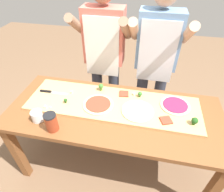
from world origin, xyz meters
The scene contains 21 objects.
ground_plane centered at (0.00, 0.00, 0.00)m, with size 8.00×8.00×0.00m, color brown.
prep_table centered at (0.00, 0.00, 0.68)m, with size 1.84×0.76×0.78m.
cutting_board centered at (-0.03, 0.08, 0.79)m, with size 1.51×0.45×0.02m, color tan.
chefs_knife centered at (-0.64, 0.10, 0.81)m, with size 0.27×0.03×0.02m.
pizza_whole_tomato_red centered at (-0.14, 0.03, 0.81)m, with size 0.26×0.26×0.02m.
pizza_whole_white_garlic centered at (0.20, 0.01, 0.81)m, with size 0.27×0.27×0.02m.
pizza_whole_beet_magenta centered at (0.51, 0.15, 0.81)m, with size 0.25×0.25×0.02m.
pizza_slice_far_left centered at (0.43, -0.05, 0.81)m, with size 0.08×0.08×0.01m, color #BC3D28.
pizza_slice_near_right centered at (0.05, 0.22, 0.81)m, with size 0.08×0.08×0.01m, color #BC3D28.
broccoli_floret_center_right centered at (0.64, -0.04, 0.84)m, with size 0.05×0.05×0.06m.
broccoli_floret_front_left centered at (0.20, 0.21, 0.83)m, with size 0.04×0.04×0.05m.
broccoli_floret_front_mid centered at (-0.17, 0.23, 0.84)m, with size 0.05×0.05×0.07m.
broccoli_floret_front_right centered at (-0.43, -0.01, 0.83)m, with size 0.03×0.03×0.04m.
cheese_crumble_a centered at (-0.54, -0.09, 0.81)m, with size 0.01×0.01×0.01m, color white.
cheese_crumble_b centered at (-0.58, -0.10, 0.81)m, with size 0.02×0.02×0.02m, color white.
cheese_crumble_c centered at (-0.43, 0.14, 0.81)m, with size 0.02×0.02×0.02m, color silver.
cheese_crumble_d centered at (0.14, 0.22, 0.81)m, with size 0.02×0.02×0.02m, color silver.
flour_cup centered at (-0.58, -0.23, 0.82)m, with size 0.09×0.09×0.09m.
sauce_jar centered at (-0.42, -0.29, 0.85)m, with size 0.09×0.09×0.15m.
cook_left centered at (-0.23, 0.62, 1.00)m, with size 0.54×0.39×1.67m.
cook_right centered at (0.30, 0.62, 1.00)m, with size 0.54×0.39×1.67m.
Camera 1 is at (0.22, -1.14, 1.90)m, focal length 30.07 mm.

